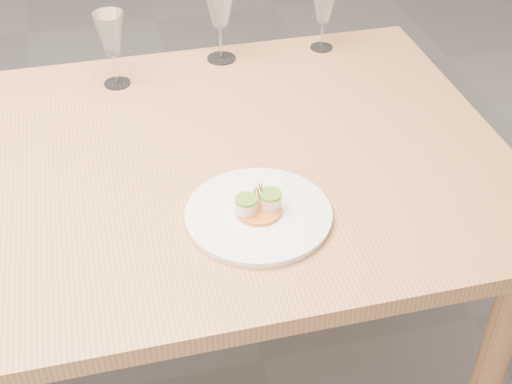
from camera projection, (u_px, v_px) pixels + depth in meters
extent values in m
cylinder|color=tan|center=(492.00, 363.00, 1.61)|extent=(0.07, 0.07, 0.71)
cylinder|color=tan|center=(366.00, 161.00, 2.22)|extent=(0.07, 0.07, 0.71)
cylinder|color=white|center=(258.00, 215.00, 1.39)|extent=(0.28, 0.28, 0.01)
cylinder|color=white|center=(258.00, 213.00, 1.39)|extent=(0.29, 0.29, 0.01)
cylinder|color=orange|center=(258.00, 211.00, 1.39)|extent=(0.09, 0.09, 0.01)
cylinder|color=#F5E3C8|center=(246.00, 206.00, 1.37)|extent=(0.04, 0.04, 0.03)
cylinder|color=#F5E3C8|center=(270.00, 201.00, 1.38)|extent=(0.04, 0.04, 0.03)
cylinder|color=#71A12C|center=(246.00, 199.00, 1.36)|extent=(0.04, 0.04, 0.01)
cylinder|color=#71A12C|center=(271.00, 194.00, 1.37)|extent=(0.04, 0.04, 0.01)
cylinder|color=tan|center=(292.00, 223.00, 1.36)|extent=(0.04, 0.04, 0.00)
cylinder|color=white|center=(117.00, 83.00, 1.80)|extent=(0.07, 0.07, 0.00)
cylinder|color=white|center=(115.00, 68.00, 1.78)|extent=(0.01, 0.01, 0.08)
cone|color=white|center=(110.00, 34.00, 1.72)|extent=(0.08, 0.08, 0.11)
cylinder|color=white|center=(221.00, 58.00, 1.91)|extent=(0.08, 0.08, 0.00)
cylinder|color=white|center=(221.00, 42.00, 1.88)|extent=(0.01, 0.01, 0.09)
cone|color=white|center=(219.00, 3.00, 1.81)|extent=(0.09, 0.09, 0.12)
cylinder|color=white|center=(321.00, 47.00, 1.96)|extent=(0.06, 0.06, 0.00)
cylinder|color=white|center=(322.00, 34.00, 1.93)|extent=(0.01, 0.01, 0.08)
cone|color=white|center=(324.00, 4.00, 1.88)|extent=(0.07, 0.07, 0.10)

